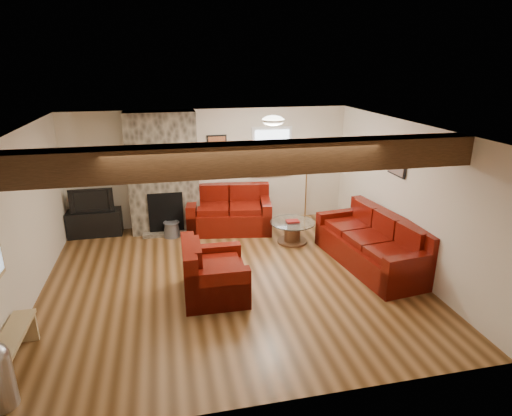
{
  "coord_description": "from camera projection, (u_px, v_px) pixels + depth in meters",
  "views": [
    {
      "loc": [
        -0.96,
        -6.23,
        3.42
      ],
      "look_at": [
        0.49,
        0.4,
        1.09
      ],
      "focal_mm": 30.0,
      "sensor_mm": 36.0,
      "label": 1
    }
  ],
  "objects": [
    {
      "name": "coffee_table",
      "position": [
        292.0,
        232.0,
        8.48
      ],
      "size": [
        0.88,
        0.88,
        0.46
      ],
      "color": "#422615",
      "rests_on": "floor"
    },
    {
      "name": "tv_cabinet",
      "position": [
        95.0,
        223.0,
        8.82
      ],
      "size": [
        1.06,
        0.43,
        0.53
      ],
      "primitive_type": "cube",
      "color": "black",
      "rests_on": "floor"
    },
    {
      "name": "back_window",
      "position": [
        272.0,
        152.0,
        9.34
      ],
      "size": [
        0.9,
        0.08,
        1.1
      ],
      "primitive_type": null,
      "color": "white",
      "rests_on": "room"
    },
    {
      "name": "artwork_back",
      "position": [
        217.0,
        147.0,
        9.05
      ],
      "size": [
        0.42,
        0.06,
        0.52
      ],
      "primitive_type": null,
      "color": "black",
      "rests_on": "room"
    },
    {
      "name": "loveseat",
      "position": [
        229.0,
        209.0,
        9.04
      ],
      "size": [
        1.87,
        1.26,
        0.92
      ],
      "primitive_type": null,
      "rotation": [
        0.0,
        0.0,
        -0.16
      ],
      "color": "#450904",
      "rests_on": "floor"
    },
    {
      "name": "chimney_breast",
      "position": [
        163.0,
        175.0,
        8.77
      ],
      "size": [
        1.4,
        0.67,
        2.5
      ],
      "color": "#342F28",
      "rests_on": "floor"
    },
    {
      "name": "room",
      "position": [
        231.0,
        209.0,
        6.66
      ],
      "size": [
        8.0,
        8.0,
        8.0
      ],
      "color": "#513215",
      "rests_on": "ground"
    },
    {
      "name": "sofa_three",
      "position": [
        371.0,
        241.0,
        7.47
      ],
      "size": [
        1.26,
        2.44,
        0.9
      ],
      "primitive_type": null,
      "rotation": [
        0.0,
        0.0,
        -1.45
      ],
      "color": "#450904",
      "rests_on": "floor"
    },
    {
      "name": "pine_bench",
      "position": [
        14.0,
        352.0,
        4.98
      ],
      "size": [
        0.27,
        1.14,
        0.43
      ],
      "primitive_type": null,
      "color": "tan",
      "rests_on": "floor"
    },
    {
      "name": "oak_beam",
      "position": [
        245.0,
        159.0,
        5.16
      ],
      "size": [
        6.0,
        0.36,
        0.38
      ],
      "primitive_type": "cube",
      "color": "#311E0E",
      "rests_on": "room"
    },
    {
      "name": "ceiling_dome",
      "position": [
        273.0,
        122.0,
        7.29
      ],
      "size": [
        0.4,
        0.4,
        0.18
      ],
      "primitive_type": null,
      "color": "#F1E8CC",
      "rests_on": "room"
    },
    {
      "name": "coal_bucket",
      "position": [
        172.0,
        229.0,
        8.78
      ],
      "size": [
        0.35,
        0.35,
        0.33
      ],
      "primitive_type": null,
      "color": "slate",
      "rests_on": "floor"
    },
    {
      "name": "artwork_right",
      "position": [
        397.0,
        164.0,
        7.37
      ],
      "size": [
        0.06,
        0.55,
        0.42
      ],
      "primitive_type": null,
      "color": "black",
      "rests_on": "room"
    },
    {
      "name": "television",
      "position": [
        92.0,
        199.0,
        8.66
      ],
      "size": [
        0.85,
        0.11,
        0.49
      ],
      "primitive_type": "imported",
      "color": "black",
      "rests_on": "tv_cabinet"
    },
    {
      "name": "floor_lamp",
      "position": [
        307.0,
        159.0,
        9.39
      ],
      "size": [
        0.42,
        0.42,
        1.64
      ],
      "color": "tan",
      "rests_on": "floor"
    },
    {
      "name": "armchair_red",
      "position": [
        215.0,
        269.0,
        6.49
      ],
      "size": [
        0.96,
        1.09,
        0.87
      ],
      "primitive_type": null,
      "rotation": [
        0.0,
        0.0,
        1.55
      ],
      "color": "#450904",
      "rests_on": "floor"
    }
  ]
}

